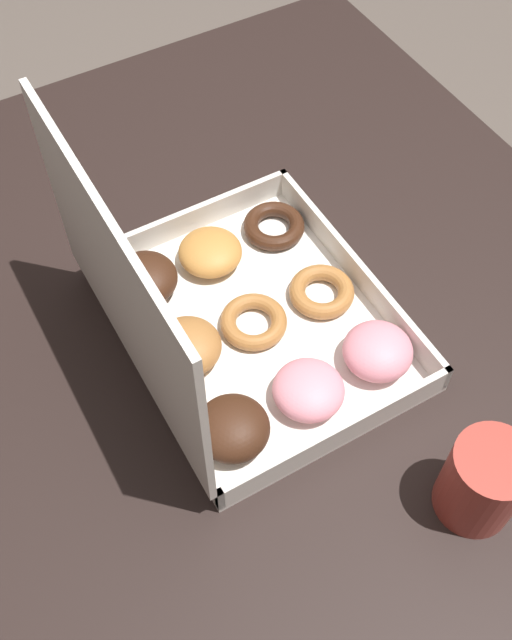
% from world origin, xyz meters
% --- Properties ---
extents(ground_plane, '(8.00, 8.00, 0.00)m').
position_xyz_m(ground_plane, '(0.00, 0.00, 0.00)').
color(ground_plane, '#564C44').
extents(dining_table, '(1.21, 0.96, 0.73)m').
position_xyz_m(dining_table, '(0.00, 0.00, 0.64)').
color(dining_table, black).
rests_on(dining_table, ground_plane).
extents(donut_box, '(0.37, 0.31, 0.31)m').
position_xyz_m(donut_box, '(0.02, 0.05, 0.78)').
color(donut_box, silver).
rests_on(donut_box, dining_table).
extents(coffee_mug, '(0.08, 0.08, 0.11)m').
position_xyz_m(coffee_mug, '(-0.29, -0.07, 0.78)').
color(coffee_mug, '#A3382D').
rests_on(coffee_mug, dining_table).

